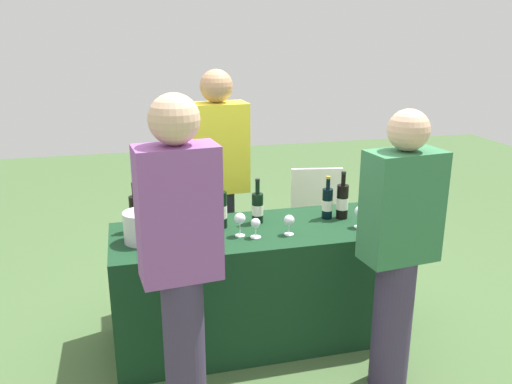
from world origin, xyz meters
TOP-DOWN VIEW (x-y plane):
  - ground_plane at (0.00, 0.00)m, footprint 12.00×12.00m
  - tasting_table at (0.00, 0.00)m, footprint 1.84×0.69m
  - wine_bottle_0 at (-0.74, 0.16)m, footprint 0.08×0.08m
  - wine_bottle_1 at (-0.59, 0.11)m, footprint 0.07×0.07m
  - wine_bottle_2 at (-0.33, 0.09)m, footprint 0.07×0.07m
  - wine_bottle_3 at (-0.21, 0.09)m, footprint 0.08×0.08m
  - wine_bottle_4 at (0.04, 0.11)m, footprint 0.08×0.08m
  - wine_bottle_5 at (0.52, 0.08)m, footprint 0.07×0.07m
  - wine_bottle_6 at (0.62, 0.06)m, footprint 0.08×0.08m
  - wine_glass_0 at (-0.64, -0.14)m, footprint 0.07×0.07m
  - wine_glass_1 at (-0.30, -0.16)m, footprint 0.07×0.07m
  - wine_glass_2 at (-0.12, -0.09)m, footprint 0.07×0.07m
  - wine_glass_3 at (-0.04, -0.13)m, footprint 0.07×0.07m
  - wine_glass_4 at (0.18, -0.14)m, footprint 0.07×0.07m
  - wine_glass_5 at (0.66, -0.13)m, footprint 0.07×0.07m
  - ice_bucket at (-0.71, -0.03)m, footprint 0.22×0.22m
  - server_pouring at (-0.13, 0.63)m, footprint 0.44×0.25m
  - guest_0 at (-0.56, -0.73)m, footprint 0.40×0.25m
  - guest_1 at (0.63, -0.69)m, footprint 0.42×0.26m
  - menu_board at (0.83, 1.09)m, footprint 0.45×0.11m

SIDE VIEW (x-z plane):
  - ground_plane at x=0.00m, z-range 0.00..0.00m
  - tasting_table at x=0.00m, z-range 0.00..0.78m
  - menu_board at x=0.83m, z-range 0.00..0.86m
  - wine_glass_3 at x=-0.04m, z-range 0.80..0.93m
  - wine_glass_4 at x=0.18m, z-range 0.81..0.93m
  - ice_bucket at x=-0.71m, z-range 0.78..0.97m
  - guest_1 at x=0.63m, z-range 0.07..1.69m
  - wine_glass_0 at x=-0.64m, z-range 0.81..0.95m
  - wine_glass_5 at x=0.66m, z-range 0.81..0.95m
  - wine_bottle_4 at x=0.04m, z-range 0.74..1.04m
  - wine_bottle_5 at x=0.52m, z-range 0.74..1.04m
  - wine_bottle_2 at x=-0.33m, z-range 0.74..1.04m
  - wine_glass_2 at x=-0.12m, z-range 0.81..0.96m
  - wine_bottle_1 at x=-0.59m, z-range 0.74..1.04m
  - wine_glass_1 at x=-0.30m, z-range 0.82..0.97m
  - wine_bottle_0 at x=-0.74m, z-range 0.74..1.06m
  - wine_bottle_6 at x=0.62m, z-range 0.74..1.06m
  - wine_bottle_3 at x=-0.21m, z-range 0.74..1.07m
  - server_pouring at x=-0.13m, z-range 0.07..1.82m
  - guest_0 at x=-0.56m, z-range 0.09..1.84m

